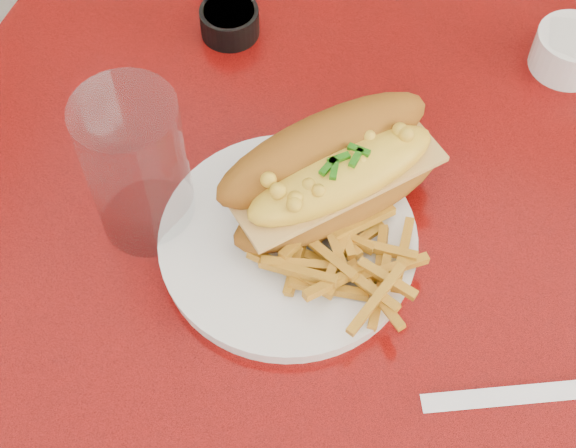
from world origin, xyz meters
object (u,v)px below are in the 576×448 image
(water_tumbler, at_px, (138,168))
(gravy_ramekin, at_px, (571,50))
(mac_hoagie, at_px, (334,172))
(booth_bench_far, at_px, (519,26))
(dinner_plate, at_px, (288,241))
(sauce_cup_left, at_px, (230,20))
(fork, at_px, (351,234))
(knife, at_px, (569,390))
(diner_table, at_px, (463,296))

(water_tumbler, bearing_deg, gravy_ramekin, 43.24)
(mac_hoagie, bearing_deg, booth_bench_far, 30.97)
(dinner_plate, distance_m, water_tumbler, 0.15)
(booth_bench_far, relative_size, gravy_ramekin, 12.12)
(mac_hoagie, bearing_deg, dinner_plate, -163.61)
(sauce_cup_left, bearing_deg, water_tumbler, -86.44)
(fork, relative_size, knife, 0.71)
(dinner_plate, xyz_separation_m, fork, (0.05, 0.02, 0.01))
(sauce_cup_left, bearing_deg, booth_bench_far, 63.18)
(fork, height_order, sauce_cup_left, sauce_cup_left)
(booth_bench_far, height_order, dinner_plate, booth_bench_far)
(diner_table, xyz_separation_m, booth_bench_far, (0.00, 0.81, -0.32))
(gravy_ramekin, bearing_deg, diner_table, -98.78)
(gravy_ramekin, bearing_deg, fork, -118.24)
(sauce_cup_left, bearing_deg, dinner_plate, -58.30)
(gravy_ramekin, height_order, sauce_cup_left, gravy_ramekin)
(mac_hoagie, xyz_separation_m, gravy_ramekin, (0.19, 0.26, -0.03))
(dinner_plate, height_order, gravy_ramekin, gravy_ramekin)
(mac_hoagie, bearing_deg, sauce_cup_left, 84.22)
(sauce_cup_left, height_order, water_tumbler, water_tumbler)
(sauce_cup_left, distance_m, knife, 0.52)
(water_tumbler, bearing_deg, mac_hoagie, 22.43)
(diner_table, distance_m, water_tumbler, 0.41)
(fork, bearing_deg, mac_hoagie, 23.28)
(diner_table, bearing_deg, sauce_cup_left, 155.02)
(diner_table, xyz_separation_m, mac_hoagie, (-0.15, -0.04, 0.22))
(knife, bearing_deg, sauce_cup_left, 119.99)
(fork, distance_m, gravy_ramekin, 0.34)
(diner_table, bearing_deg, water_tumbler, -161.74)
(fork, xyz_separation_m, water_tumbler, (-0.19, -0.03, 0.06))
(dinner_plate, distance_m, gravy_ramekin, 0.38)
(booth_bench_far, distance_m, dinner_plate, 1.04)
(booth_bench_far, bearing_deg, knife, -84.49)
(diner_table, height_order, dinner_plate, dinner_plate)
(gravy_ramekin, bearing_deg, sauce_cup_left, -169.06)
(gravy_ramekin, bearing_deg, mac_hoagie, -125.59)
(mac_hoagie, height_order, sauce_cup_left, mac_hoagie)
(booth_bench_far, distance_m, gravy_ramekin, 0.77)
(dinner_plate, bearing_deg, booth_bench_far, 78.80)
(diner_table, height_order, gravy_ramekin, gravy_ramekin)
(booth_bench_far, height_order, mac_hoagie, booth_bench_far)
(mac_hoagie, bearing_deg, fork, -98.95)
(dinner_plate, distance_m, mac_hoagie, 0.08)
(mac_hoagie, bearing_deg, gravy_ramekin, 5.61)
(gravy_ramekin, bearing_deg, water_tumbler, -136.76)
(diner_table, distance_m, knife, 0.24)
(fork, distance_m, sauce_cup_left, 0.31)
(fork, bearing_deg, dinner_plate, 95.26)
(sauce_cup_left, xyz_separation_m, water_tumbler, (0.02, -0.26, 0.06))
(diner_table, relative_size, dinner_plate, 4.90)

